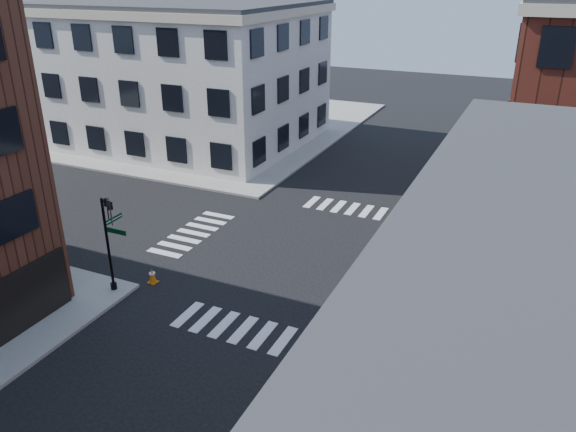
# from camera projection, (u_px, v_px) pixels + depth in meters

# --- Properties ---
(ground) EXTENTS (120.00, 120.00, 0.00)m
(ground) POSITION_uv_depth(u_px,v_px,m) (309.00, 257.00, 28.73)
(ground) COLOR black
(ground) RESTS_ON ground
(sidewalk_nw) EXTENTS (30.00, 30.00, 0.15)m
(sidewalk_nw) POSITION_uv_depth(u_px,v_px,m) (192.00, 122.00, 54.20)
(sidewalk_nw) COLOR gray
(sidewalk_nw) RESTS_ON ground
(building_nw) EXTENTS (22.00, 16.00, 11.00)m
(building_nw) POSITION_uv_depth(u_px,v_px,m) (174.00, 75.00, 47.10)
(building_nw) COLOR silver
(building_nw) RESTS_ON ground
(tree_near) EXTENTS (2.69, 2.69, 4.49)m
(tree_near) POSITION_uv_depth(u_px,v_px,m) (494.00, 162.00, 32.92)
(tree_near) COLOR black
(tree_near) RESTS_ON ground
(tree_far) EXTENTS (2.43, 2.43, 4.07)m
(tree_far) POSITION_uv_depth(u_px,v_px,m) (503.00, 141.00, 38.03)
(tree_far) COLOR black
(tree_far) RESTS_ON ground
(signal_pole) EXTENTS (1.29, 1.24, 4.60)m
(signal_pole) POSITION_uv_depth(u_px,v_px,m) (110.00, 234.00, 24.58)
(signal_pole) COLOR black
(signal_pole) RESTS_ON ground
(traffic_cone) EXTENTS (0.44, 0.44, 0.75)m
(traffic_cone) POSITION_uv_depth(u_px,v_px,m) (152.00, 276.00, 26.25)
(traffic_cone) COLOR orange
(traffic_cone) RESTS_ON ground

